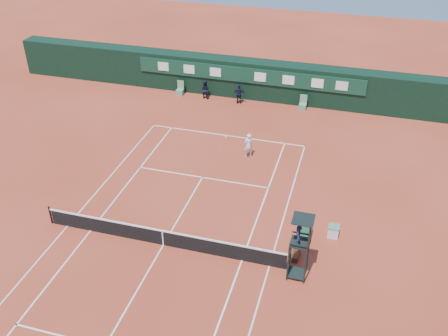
{
  "coord_description": "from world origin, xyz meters",
  "views": [
    {
      "loc": [
        8.22,
        -17.58,
        17.01
      ],
      "look_at": [
        1.49,
        6.0,
        1.2
      ],
      "focal_mm": 40.0,
      "sensor_mm": 36.0,
      "label": 1
    }
  ],
  "objects_px": {
    "player_bench": "(307,233)",
    "cooler": "(333,231)",
    "umpire_chair": "(300,236)",
    "tennis_net": "(163,237)",
    "player": "(248,145)"
  },
  "relations": [
    {
      "from": "tennis_net",
      "to": "player",
      "type": "bearing_deg",
      "value": 77.57
    },
    {
      "from": "tennis_net",
      "to": "player_bench",
      "type": "xyz_separation_m",
      "value": [
        6.92,
        2.24,
        0.09
      ]
    },
    {
      "from": "tennis_net",
      "to": "player",
      "type": "relative_size",
      "value": 7.69
    },
    {
      "from": "player",
      "to": "player_bench",
      "type": "bearing_deg",
      "value": 84.96
    },
    {
      "from": "tennis_net",
      "to": "umpire_chair",
      "type": "bearing_deg",
      "value": -2.42
    },
    {
      "from": "tennis_net",
      "to": "umpire_chair",
      "type": "distance_m",
      "value": 7.1
    },
    {
      "from": "player_bench",
      "to": "cooler",
      "type": "xyz_separation_m",
      "value": [
        1.28,
        0.83,
        -0.27
      ]
    },
    {
      "from": "cooler",
      "to": "player",
      "type": "bearing_deg",
      "value": 133.17
    },
    {
      "from": "player",
      "to": "umpire_chair",
      "type": "bearing_deg",
      "value": 77.21
    },
    {
      "from": "player_bench",
      "to": "cooler",
      "type": "distance_m",
      "value": 1.55
    },
    {
      "from": "tennis_net",
      "to": "umpire_chair",
      "type": "xyz_separation_m",
      "value": [
        6.82,
        -0.29,
        1.95
      ]
    },
    {
      "from": "umpire_chair",
      "to": "player_bench",
      "type": "bearing_deg",
      "value": 87.76
    },
    {
      "from": "tennis_net",
      "to": "cooler",
      "type": "height_order",
      "value": "tennis_net"
    },
    {
      "from": "player_bench",
      "to": "cooler",
      "type": "height_order",
      "value": "player_bench"
    },
    {
      "from": "umpire_chair",
      "to": "cooler",
      "type": "relative_size",
      "value": 5.3
    }
  ]
}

